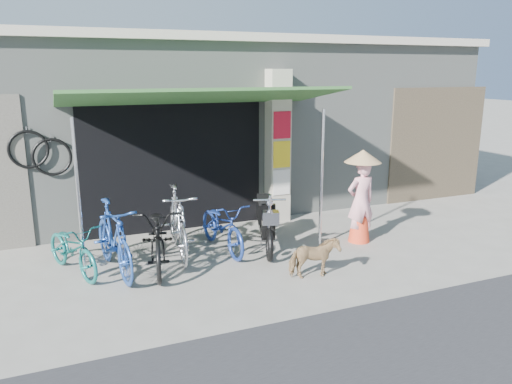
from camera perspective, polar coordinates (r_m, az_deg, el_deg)
name	(u,v)px	position (r m, az deg, el deg)	size (l,w,h in m)	color
ground	(292,268)	(7.84, 4.18, -8.61)	(80.00, 80.00, 0.00)	gray
bicycle_shop	(198,119)	(12.07, -6.60, 8.23)	(12.30, 5.30, 3.66)	gray
shop_pillar	(277,147)	(9.93, 2.44, 5.18)	(0.42, 0.44, 3.00)	beige
awning	(202,99)	(8.45, -6.15, 10.54)	(4.60, 1.88, 2.72)	#2F602B
neighbour_right	(437,144)	(12.38, 19.95, 5.15)	(2.60, 0.06, 2.60)	brown
bike_teal	(73,248)	(7.94, -20.22, -6.06)	(0.53, 1.52, 0.80)	#176B66
bike_blue	(114,238)	(7.74, -15.94, -5.13)	(0.51, 1.81, 1.09)	#1F4391
bike_black	(159,236)	(7.81, -11.08, -4.91)	(0.68, 1.95, 1.02)	black
bike_silver	(178,222)	(8.22, -8.93, -3.46)	(0.53, 1.89, 1.13)	silver
bike_navy	(222,226)	(8.42, -3.86, -3.86)	(0.58, 1.65, 0.87)	navy
street_dog	(314,258)	(7.40, 6.66, -7.50)	(0.33, 0.73, 0.61)	#A97F59
moped	(266,221)	(8.57, 1.15, -3.29)	(0.78, 1.75, 1.02)	black
nun	(361,196)	(8.92, 11.91, -0.50)	(0.64, 0.64, 1.65)	#FAA8B3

